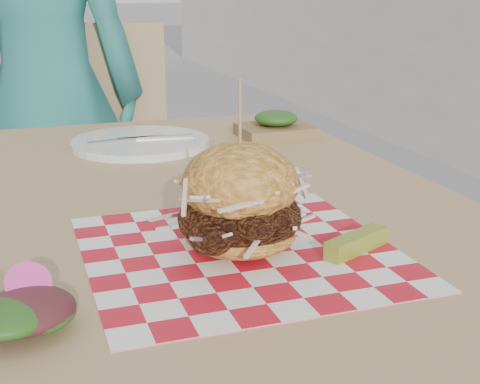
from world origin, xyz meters
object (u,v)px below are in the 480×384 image
Objects in this scene: patio_table at (186,245)px; patio_chair at (111,165)px; diner at (45,92)px; sandwich at (240,205)px.

patio_table is 0.98m from patio_chair.
patio_chair is at bearing -178.27° from diner.
diner is 1.04m from patio_table.
sandwich is at bearing -87.93° from patio_table.
sandwich reaches higher than patio_chair.
diner is 7.48× the size of sandwich.
diner is at bearing 96.80° from sandwich.
patio_table is at bearing 116.36° from diner.
sandwich is at bearing -77.97° from patio_chair.
patio_chair is 4.64× the size of sandwich.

